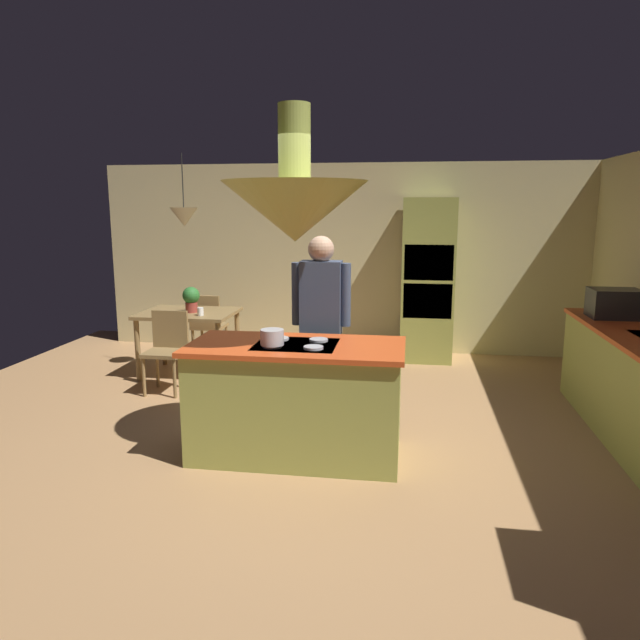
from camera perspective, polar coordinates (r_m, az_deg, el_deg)
ground at (r=5.09m, az=-1.83°, el=-11.94°), size 8.16×8.16×0.00m
wall_back at (r=8.14m, az=2.53°, el=5.97°), size 6.80×0.10×2.55m
kitchen_island at (r=4.75m, az=-2.30°, el=-7.71°), size 1.70×0.84×0.94m
counter_run_right at (r=5.78m, az=28.47°, el=-5.59°), size 0.73×2.57×0.92m
oven_tower at (r=7.72m, az=10.36°, el=3.80°), size 0.66×0.62×2.09m
dining_table at (r=7.12m, az=-12.61°, el=-0.03°), size 1.08×0.85×0.76m
person_at_island at (r=5.25m, az=0.10°, el=0.17°), size 0.53×0.23×1.73m
range_hood at (r=4.50m, az=-2.45°, el=10.81°), size 1.10×1.10×1.00m
pendant_light_over_table at (r=7.00m, az=-13.03°, el=9.70°), size 0.32×0.32×0.82m
chair_facing_island at (r=6.57m, az=-14.57°, el=-2.40°), size 0.40×0.40×0.87m
chair_by_back_wall at (r=7.74m, az=-10.85°, el=-0.24°), size 0.40×0.40×0.87m
potted_plant_on_table at (r=7.03m, az=-12.37°, el=2.09°), size 0.20×0.20×0.30m
cup_on_table at (r=6.82m, az=-11.50°, el=0.80°), size 0.07×0.07×0.09m
microwave_on_counter at (r=6.36m, az=26.66°, el=1.44°), size 0.46×0.36×0.28m
cooking_pot_on_cooktop at (r=4.51m, az=-4.66°, el=-1.67°), size 0.18×0.18×0.12m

